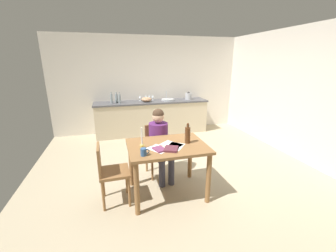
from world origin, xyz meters
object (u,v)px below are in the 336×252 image
object	(u,v)px
person_seated	(160,140)
mixing_bowl	(146,99)
coffee_mug	(144,152)
wine_glass_back_right	(140,97)
sink_unit	(168,100)
book_magazine	(171,149)
wine_glass_back_left	(146,96)
wine_bottle_on_table	(188,135)
book_cookery	(160,149)
wine_glass_by_kettle	(149,96)
bottle_wine_red	(120,99)
chair_side_empty	(110,171)
chair_at_table	(157,147)
candlestick	(142,142)
bottle_vinegar	(117,98)
bottle_oil	(111,99)
dining_table	(167,153)
stovetop_kettle	(188,96)
wine_glass_near_sink	(153,96)

from	to	relation	value
person_seated	mixing_bowl	world-z (taller)	person_seated
coffee_mug	wine_glass_back_right	size ratio (longest dim) A/B	0.76
sink_unit	book_magazine	bearing A→B (deg)	-104.17
wine_glass_back_left	wine_bottle_on_table	bearing A→B (deg)	-88.06
book_cookery	wine_glass_by_kettle	size ratio (longest dim) A/B	1.25
book_cookery	wine_glass_back_right	world-z (taller)	wine_glass_back_right
book_magazine	book_cookery	xyz separation A→B (m)	(-0.15, 0.03, -0.00)
coffee_mug	bottle_wine_red	bearing A→B (deg)	92.52
coffee_mug	bottle_wine_red	world-z (taller)	bottle_wine_red
sink_unit	wine_glass_by_kettle	bearing A→B (deg)	163.44
wine_bottle_on_table	sink_unit	xyz separation A→B (m)	(0.48, 2.90, 0.01)
sink_unit	wine_glass_by_kettle	world-z (taller)	sink_unit
book_cookery	mixing_bowl	distance (m)	3.03
book_magazine	mixing_bowl	xyz separation A→B (m)	(0.18, 3.04, 0.16)
chair_side_empty	chair_at_table	bearing A→B (deg)	39.64
candlestick	book_cookery	xyz separation A→B (m)	(0.22, -0.12, -0.07)
sink_unit	wine_glass_back_left	distance (m)	0.61
coffee_mug	book_cookery	bearing A→B (deg)	27.87
bottle_wine_red	mixing_bowl	bearing A→B (deg)	1.48
wine_glass_back_left	wine_glass_back_right	distance (m)	0.16
book_magazine	wine_glass_back_left	bearing A→B (deg)	110.66
coffee_mug	chair_side_empty	bearing A→B (deg)	149.06
bottle_vinegar	chair_side_empty	bearing A→B (deg)	-94.47
chair_side_empty	wine_bottle_on_table	bearing A→B (deg)	0.42
chair_side_empty	wine_glass_by_kettle	size ratio (longest dim) A/B	5.69
wine_glass_back_right	coffee_mug	bearing A→B (deg)	-97.16
coffee_mug	wine_glass_by_kettle	xyz separation A→B (m)	(0.67, 3.32, 0.17)
person_seated	bottle_oil	world-z (taller)	person_seated
book_cookery	wine_glass_back_right	size ratio (longest dim) A/B	1.25
person_seated	wine_glass_back_left	world-z (taller)	person_seated
coffee_mug	bottle_oil	bearing A→B (deg)	96.19
chair_side_empty	bottle_wine_red	size ratio (longest dim) A/B	3.15
dining_table	mixing_bowl	bearing A→B (deg)	86.31
person_seated	chair_side_empty	size ratio (longest dim) A/B	1.36
stovetop_kettle	wine_glass_near_sink	xyz separation A→B (m)	(-0.99, 0.15, 0.01)
candlestick	dining_table	bearing A→B (deg)	4.25
book_cookery	person_seated	bearing A→B (deg)	58.56
book_cookery	candlestick	bearing A→B (deg)	131.72
mixing_bowl	book_cookery	bearing A→B (deg)	-96.27
person_seated	wine_glass_back_right	size ratio (longest dim) A/B	7.76
chair_at_table	coffee_mug	size ratio (longest dim) A/B	7.49
dining_table	wine_bottle_on_table	bearing A→B (deg)	-0.35
candlestick	bottle_oil	world-z (taller)	bottle_oil
wine_glass_near_sink	stovetop_kettle	bearing A→B (deg)	-8.61
person_seated	wine_glass_by_kettle	size ratio (longest dim) A/B	7.76
wine_glass_back_left	book_magazine	bearing A→B (deg)	-93.50
stovetop_kettle	bottle_wine_red	bearing A→B (deg)	-178.29
mixing_bowl	wine_glass_back_right	xyz separation A→B (m)	(-0.15, 0.19, 0.05)
person_seated	book_cookery	world-z (taller)	person_seated
wine_bottle_on_table	wine_glass_near_sink	size ratio (longest dim) A/B	1.92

